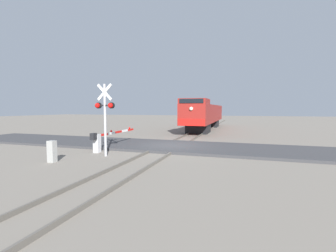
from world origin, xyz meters
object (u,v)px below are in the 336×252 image
Objects in this scene: locomotive at (205,114)px; utility_cabinet at (52,151)px; crossing_signal at (105,111)px; crossing_gate at (103,139)px.

utility_cabinet is (-4.41, -21.15, -1.43)m from locomotive.
crossing_signal is 2.58m from crossing_gate.
crossing_signal is at bearing 50.87° from utility_cabinet.
locomotive reaches higher than crossing_gate.
crossing_signal is (-2.68, -19.02, 0.59)m from locomotive.
crossing_signal is at bearing -52.68° from crossing_gate.
crossing_gate is at bearing 80.45° from utility_cabinet.
locomotive is 19.22m from crossing_signal.
crossing_signal reaches higher than utility_cabinet.
utility_cabinet is (-0.61, -3.61, -0.23)m from crossing_gate.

